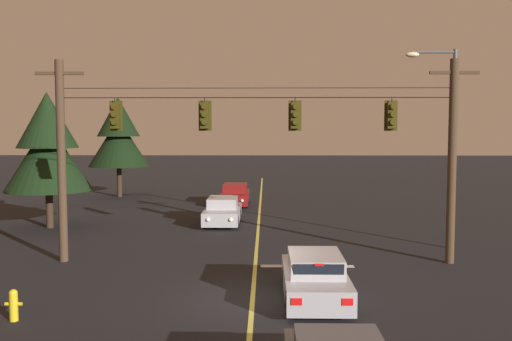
{
  "coord_description": "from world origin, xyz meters",
  "views": [
    {
      "loc": [
        0.39,
        -15.99,
        4.99
      ],
      "look_at": [
        0.0,
        5.62,
        3.38
      ],
      "focal_mm": 39.1,
      "sensor_mm": 36.0,
      "label": 1
    }
  ],
  "objects_px": {
    "traffic_light_leftmost": "(115,116)",
    "car_waiting_near_lane": "(315,278)",
    "traffic_light_centre": "(295,115)",
    "car_oncoming_trailing": "(235,195)",
    "street_lamp_corner": "(446,130)",
    "traffic_light_right_inner": "(392,115)",
    "tree_verge_near": "(48,146)",
    "tree_verge_far": "(119,135)",
    "fire_hydrant": "(14,304)",
    "car_oncoming_lead": "(223,211)",
    "traffic_light_left_inner": "(205,115)"
  },
  "relations": [
    {
      "from": "car_waiting_near_lane",
      "to": "car_oncoming_trailing",
      "type": "distance_m",
      "value": 20.7
    },
    {
      "from": "car_oncoming_trailing",
      "to": "tree_verge_near",
      "type": "relative_size",
      "value": 0.65
    },
    {
      "from": "traffic_light_leftmost",
      "to": "car_waiting_near_lane",
      "type": "distance_m",
      "value": 9.68
    },
    {
      "from": "tree_verge_near",
      "to": "car_oncoming_trailing",
      "type": "bearing_deg",
      "value": 44.42
    },
    {
      "from": "tree_verge_near",
      "to": "car_oncoming_lead",
      "type": "bearing_deg",
      "value": 9.23
    },
    {
      "from": "traffic_light_leftmost",
      "to": "car_oncoming_lead",
      "type": "distance_m",
      "value": 10.35
    },
    {
      "from": "traffic_light_centre",
      "to": "car_waiting_near_lane",
      "type": "bearing_deg",
      "value": -85.48
    },
    {
      "from": "traffic_light_centre",
      "to": "tree_verge_near",
      "type": "distance_m",
      "value": 14.03
    },
    {
      "from": "traffic_light_right_inner",
      "to": "traffic_light_left_inner",
      "type": "bearing_deg",
      "value": 180.0
    },
    {
      "from": "car_waiting_near_lane",
      "to": "fire_hydrant",
      "type": "xyz_separation_m",
      "value": [
        -8.0,
        -1.96,
        -0.21
      ]
    },
    {
      "from": "traffic_light_right_inner",
      "to": "car_oncoming_trailing",
      "type": "xyz_separation_m",
      "value": [
        -6.66,
        15.84,
        -4.84
      ]
    },
    {
      "from": "car_waiting_near_lane",
      "to": "traffic_light_leftmost",
      "type": "bearing_deg",
      "value": 146.96
    },
    {
      "from": "traffic_light_left_inner",
      "to": "fire_hydrant",
      "type": "bearing_deg",
      "value": -123.36
    },
    {
      "from": "traffic_light_right_inner",
      "to": "car_oncoming_lead",
      "type": "distance_m",
      "value": 11.99
    },
    {
      "from": "traffic_light_leftmost",
      "to": "car_waiting_near_lane",
      "type": "height_order",
      "value": "traffic_light_leftmost"
    },
    {
      "from": "car_oncoming_lead",
      "to": "car_oncoming_trailing",
      "type": "relative_size",
      "value": 1.0
    },
    {
      "from": "traffic_light_left_inner",
      "to": "traffic_light_centre",
      "type": "bearing_deg",
      "value": 0.0
    },
    {
      "from": "car_waiting_near_lane",
      "to": "fire_hydrant",
      "type": "distance_m",
      "value": 8.24
    },
    {
      "from": "traffic_light_right_inner",
      "to": "tree_verge_near",
      "type": "xyz_separation_m",
      "value": [
        -15.56,
        7.12,
        -1.36
      ]
    },
    {
      "from": "fire_hydrant",
      "to": "street_lamp_corner",
      "type": "bearing_deg",
      "value": 33.1
    },
    {
      "from": "tree_verge_near",
      "to": "traffic_light_centre",
      "type": "bearing_deg",
      "value": -30.64
    },
    {
      "from": "traffic_light_right_inner",
      "to": "tree_verge_far",
      "type": "distance_m",
      "value": 25.37
    },
    {
      "from": "traffic_light_left_inner",
      "to": "car_oncoming_trailing",
      "type": "xyz_separation_m",
      "value": [
        0.23,
        15.84,
        -4.84
      ]
    },
    {
      "from": "car_oncoming_lead",
      "to": "tree_verge_near",
      "type": "height_order",
      "value": "tree_verge_near"
    },
    {
      "from": "traffic_light_centre",
      "to": "car_oncoming_lead",
      "type": "xyz_separation_m",
      "value": [
        -3.36,
        8.52,
        -4.84
      ]
    },
    {
      "from": "car_waiting_near_lane",
      "to": "fire_hydrant",
      "type": "bearing_deg",
      "value": -166.26
    },
    {
      "from": "traffic_light_centre",
      "to": "street_lamp_corner",
      "type": "distance_m",
      "value": 6.9
    },
    {
      "from": "fire_hydrant",
      "to": "traffic_light_centre",
      "type": "bearing_deg",
      "value": 40.52
    },
    {
      "from": "traffic_light_centre",
      "to": "traffic_light_right_inner",
      "type": "height_order",
      "value": "same"
    },
    {
      "from": "traffic_light_leftmost",
      "to": "traffic_light_right_inner",
      "type": "height_order",
      "value": "same"
    },
    {
      "from": "traffic_light_right_inner",
      "to": "tree_verge_far",
      "type": "bearing_deg",
      "value": 127.52
    },
    {
      "from": "traffic_light_centre",
      "to": "car_oncoming_lead",
      "type": "distance_m",
      "value": 10.36
    },
    {
      "from": "tree_verge_far",
      "to": "car_oncoming_lead",
      "type": "bearing_deg",
      "value": -53.6
    },
    {
      "from": "car_oncoming_lead",
      "to": "traffic_light_left_inner",
      "type": "bearing_deg",
      "value": -89.91
    },
    {
      "from": "traffic_light_leftmost",
      "to": "fire_hydrant",
      "type": "relative_size",
      "value": 1.45
    },
    {
      "from": "car_oncoming_lead",
      "to": "fire_hydrant",
      "type": "bearing_deg",
      "value": -105.88
    },
    {
      "from": "car_oncoming_trailing",
      "to": "street_lamp_corner",
      "type": "bearing_deg",
      "value": -54.39
    },
    {
      "from": "tree_verge_far",
      "to": "traffic_light_right_inner",
      "type": "bearing_deg",
      "value": -52.48
    },
    {
      "from": "traffic_light_right_inner",
      "to": "street_lamp_corner",
      "type": "relative_size",
      "value": 0.15
    },
    {
      "from": "traffic_light_left_inner",
      "to": "traffic_light_right_inner",
      "type": "relative_size",
      "value": 1.0
    },
    {
      "from": "car_oncoming_trailing",
      "to": "fire_hydrant",
      "type": "relative_size",
      "value": 5.26
    },
    {
      "from": "traffic_light_leftmost",
      "to": "traffic_light_centre",
      "type": "distance_m",
      "value": 6.67
    },
    {
      "from": "traffic_light_centre",
      "to": "street_lamp_corner",
      "type": "bearing_deg",
      "value": 22.23
    },
    {
      "from": "car_waiting_near_lane",
      "to": "fire_hydrant",
      "type": "relative_size",
      "value": 5.15
    },
    {
      "from": "traffic_light_centre",
      "to": "tree_verge_near",
      "type": "relative_size",
      "value": 0.18
    },
    {
      "from": "traffic_light_centre",
      "to": "traffic_light_right_inner",
      "type": "relative_size",
      "value": 1.0
    },
    {
      "from": "traffic_light_right_inner",
      "to": "car_oncoming_trailing",
      "type": "distance_m",
      "value": 17.85
    },
    {
      "from": "traffic_light_left_inner",
      "to": "fire_hydrant",
      "type": "xyz_separation_m",
      "value": [
        -4.3,
        -6.53,
        -5.05
      ]
    },
    {
      "from": "car_oncoming_trailing",
      "to": "traffic_light_right_inner",
      "type": "bearing_deg",
      "value": -67.2
    },
    {
      "from": "traffic_light_right_inner",
      "to": "traffic_light_centre",
      "type": "bearing_deg",
      "value": 180.0
    }
  ]
}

